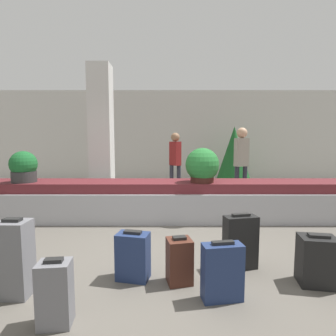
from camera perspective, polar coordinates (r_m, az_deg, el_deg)
The scene contains 16 objects.
ground_plane at distance 3.45m, azimuth -0.02°, elevation -19.25°, with size 18.00×18.00×0.00m, color #59544C.
back_wall at distance 9.09m, azimuth 0.02°, elevation 6.59°, with size 18.00×0.06×3.20m.
carousel at distance 5.03m, azimuth 0.00°, elevation -7.08°, with size 7.98×0.94×0.72m.
pillar at distance 6.27m, azimuth -14.29°, elevation 6.83°, with size 0.49×0.49×3.20m.
suitcase_0 at distance 2.64m, azimuth 11.68°, elevation -21.25°, with size 0.39×0.22×0.56m.
suitcase_1 at distance 3.24m, azimuth 15.44°, elevation -15.25°, with size 0.40×0.24×0.64m.
suitcase_2 at distance 2.95m, azimuth -7.64°, elevation -18.45°, with size 0.37×0.27×0.53m.
suitcase_3 at distance 2.87m, azimuth 2.45°, elevation -19.49°, with size 0.29×0.27×0.49m.
suitcase_5 at distance 2.46m, azimuth -23.40°, elevation -23.76°, with size 0.27×0.22×0.55m.
suitcase_6 at distance 2.98m, azimuth -30.43°, elevation -16.62°, with size 0.29×0.24×0.75m.
suitcase_7 at distance 3.21m, azimuth 29.71°, elevation -17.09°, with size 0.39×0.32×0.53m.
potted_plant_0 at distance 5.49m, azimuth -28.92°, elevation 0.14°, with size 0.48×0.48×0.57m.
potted_plant_1 at distance 4.81m, azimuth 7.46°, elevation 0.40°, with size 0.61×0.61×0.63m.
traveler_0 at distance 7.17m, azimuth 1.59°, elevation 2.22°, with size 0.33×0.37×1.71m.
traveler_1 at distance 6.64m, azimuth 15.69°, elevation 2.35°, with size 0.36×0.27×1.80m.
decorated_tree at distance 8.18m, azimuth 14.15°, elevation 2.67°, with size 1.10×1.10×1.92m.
Camera 1 is at (0.00, -3.13, 1.46)m, focal length 28.00 mm.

